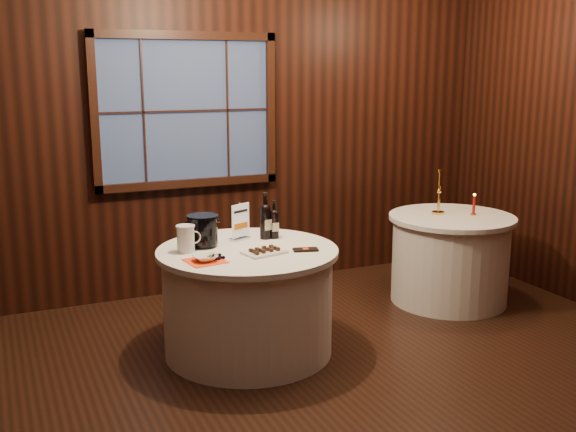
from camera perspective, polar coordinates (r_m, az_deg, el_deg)
name	(u,v)px	position (r m, az deg, el deg)	size (l,w,h in m)	color
ground	(309,414)	(4.18, 1.78, -16.39)	(6.00, 6.00, 0.00)	black
back_wall	(186,123)	(6.01, -8.63, 7.80)	(6.00, 0.10, 3.00)	black
main_table	(248,300)	(4.86, -3.40, -7.14)	(1.28, 1.28, 0.77)	white
side_table	(450,258)	(6.06, 13.54, -3.49)	(1.08, 1.08, 0.77)	white
sign_stand	(240,227)	(4.97, -4.10, -0.95)	(0.17, 0.14, 0.28)	silver
port_bottle_left	(265,219)	(4.98, -1.93, -0.24)	(0.08, 0.09, 0.35)	black
port_bottle_right	(274,222)	(5.00, -1.17, -0.51)	(0.07, 0.07, 0.29)	black
ice_bucket	(203,230)	(4.80, -7.22, -1.19)	(0.22, 0.22, 0.23)	black
chocolate_plate	(264,251)	(4.61, -2.03, -3.01)	(0.31, 0.24, 0.04)	white
chocolate_box	(306,250)	(4.69, 1.50, -2.87)	(0.17, 0.09, 0.01)	black
grape_bunch	(217,257)	(4.49, -6.05, -3.46)	(0.16, 0.07, 0.04)	black
glass_pitcher	(186,238)	(4.69, -8.63, -1.89)	(0.17, 0.13, 0.19)	white
orange_napkin	(205,261)	(4.47, -7.03, -3.80)	(0.24, 0.24, 0.00)	#FF4415
cracker_bowl	(205,258)	(4.46, -7.03, -3.54)	(0.16, 0.16, 0.04)	white
brass_candlestick	(439,198)	(5.98, 12.65, 1.51)	(0.11, 0.11, 0.40)	gold
red_candle	(474,207)	(6.01, 15.46, 0.78)	(0.05, 0.05, 0.19)	gold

